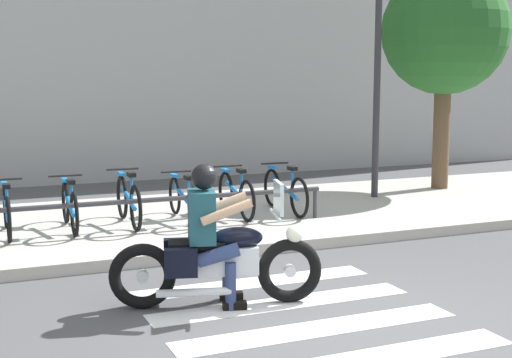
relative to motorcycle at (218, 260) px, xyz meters
name	(u,v)px	position (x,y,z in m)	size (l,w,h in m)	color
ground_plane	(338,326)	(0.82, -1.00, -0.47)	(48.00, 48.00, 0.00)	#4C4C4F
sidewalk	(183,221)	(0.82, 3.88, -0.39)	(24.00, 4.40, 0.15)	#B7B2A8
crosswalk_stripe_2	(318,328)	(0.62, -1.00, -0.46)	(2.80, 0.40, 0.01)	white
crosswalk_stripe_3	(282,303)	(0.62, -0.20, -0.46)	(2.80, 0.40, 0.01)	white
crosswalk_stripe_4	(252,283)	(0.62, 0.60, -0.46)	(2.80, 0.40, 0.01)	white
motorcycle	(218,260)	(0.00, 0.00, 0.00)	(2.12, 0.87, 1.26)	black
rider	(210,225)	(-0.07, 0.02, 0.37)	(0.72, 0.65, 1.45)	#1E4C59
bicycle_0	(7,211)	(-1.78, 3.55, 0.02)	(0.48, 1.62, 0.74)	black
bicycle_1	(70,206)	(-0.94, 3.55, 0.03)	(0.48, 1.61, 0.75)	black
bicycle_2	(129,201)	(-0.10, 3.55, 0.05)	(0.48, 1.65, 0.80)	black
bicycle_3	(184,199)	(0.74, 3.55, 0.02)	(0.48, 1.66, 0.72)	black
bicycle_4	(236,194)	(1.58, 3.55, 0.04)	(0.48, 1.60, 0.77)	black
bicycle_5	(285,191)	(2.42, 3.55, 0.03)	(0.48, 1.71, 0.77)	black
bike_rack	(167,201)	(0.32, 3.00, 0.11)	(4.80, 0.07, 0.49)	#333338
street_lamp	(378,61)	(4.56, 4.28, 2.12)	(0.28, 0.28, 4.27)	#2D2D33
tree_near_rack	(445,33)	(6.30, 4.68, 2.67)	(2.41, 2.41, 4.37)	brown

